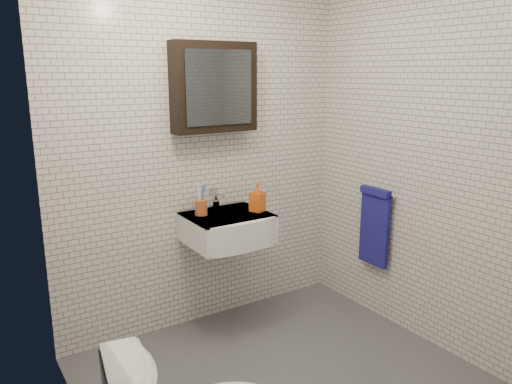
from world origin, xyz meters
The scene contains 8 objects.
ground centered at (0.00, 0.00, 0.01)m, with size 2.20×2.00×0.01m, color #494B50.
room_shell centered at (0.00, 0.00, 1.47)m, with size 2.22×2.02×2.51m.
washbasin centered at (0.05, 0.73, 0.76)m, with size 0.55×0.50×0.20m.
faucet centered at (0.05, 0.93, 0.92)m, with size 0.06×0.20×0.15m.
mirror_cabinet centered at (0.05, 0.93, 1.70)m, with size 0.60×0.15×0.60m.
towel_rail centered at (1.04, 0.35, 0.72)m, with size 0.09×0.30×0.58m.
toothbrush_cup centered at (-0.11, 0.85, 0.91)m, with size 0.10×0.10×0.23m.
soap_bottle centered at (0.27, 0.72, 0.95)m, with size 0.09×0.09×0.20m, color #FF561A.
Camera 1 is at (-1.58, -2.10, 1.80)m, focal length 35.00 mm.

